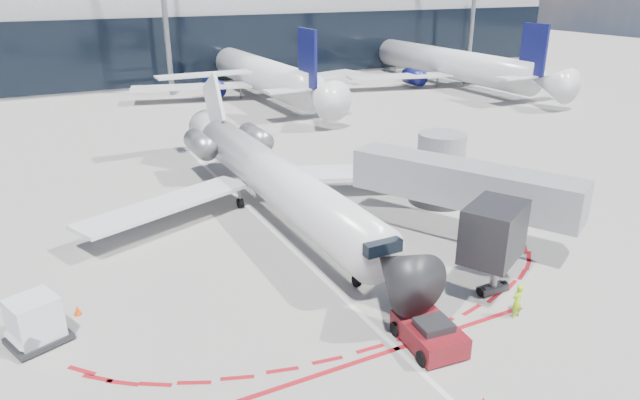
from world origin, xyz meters
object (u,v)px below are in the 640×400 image
regional_jet (270,174)px  uld_container (35,321)px  ramp_worker (517,301)px  pushback_tug (429,333)px

regional_jet → uld_container: regional_jet is taller
ramp_worker → regional_jet: bearing=-76.9°
pushback_tug → ramp_worker: (4.80, -0.09, 0.25)m
ramp_worker → uld_container: uld_container is taller
pushback_tug → ramp_worker: ramp_worker is taller
pushback_tug → ramp_worker: 4.81m
regional_jet → ramp_worker: 17.63m
regional_jet → ramp_worker: (5.02, -16.81, -1.73)m
pushback_tug → uld_container: (-14.55, 7.62, 0.47)m
pushback_tug → regional_jet: bearing=96.3°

